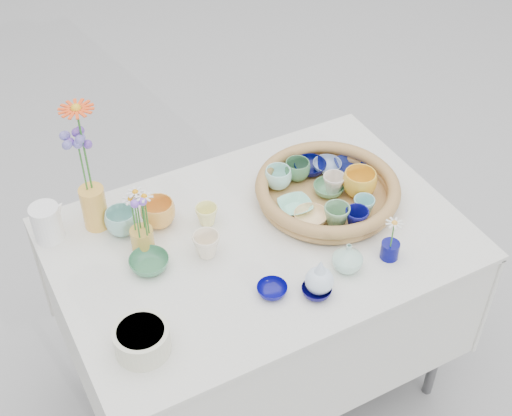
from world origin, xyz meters
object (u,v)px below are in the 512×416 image
bud_vase_seafoam (348,257)px  tall_vase_yellow (94,207)px  wicker_tray (327,191)px  display_table (258,380)px

bud_vase_seafoam → tall_vase_yellow: size_ratio=0.65×
wicker_tray → bud_vase_seafoam: bearing=-111.4°
bud_vase_seafoam → tall_vase_yellow: bearing=138.2°
wicker_tray → bud_vase_seafoam: (-0.11, -0.29, 0.01)m
bud_vase_seafoam → tall_vase_yellow: 0.79m
display_table → wicker_tray: bearing=10.1°
display_table → bud_vase_seafoam: 0.86m
tall_vase_yellow → display_table: bearing=-34.1°
wicker_tray → bud_vase_seafoam: bud_vase_seafoam is taller
display_table → tall_vase_yellow: size_ratio=8.54×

